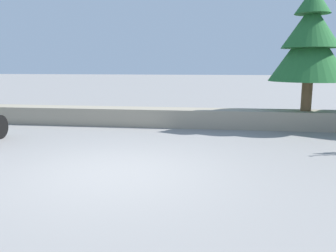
{
  "coord_description": "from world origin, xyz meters",
  "views": [
    {
      "loc": [
        1.76,
        -5.71,
        1.9
      ],
      "look_at": [
        0.8,
        1.2,
        0.65
      ],
      "focal_mm": 36.9,
      "sensor_mm": 36.0,
      "label": 1
    }
  ],
  "objects": [
    {
      "name": "ground_plane",
      "position": [
        0.0,
        0.0,
        0.0
      ],
      "size": [
        120.0,
        120.0,
        0.0
      ],
      "primitive_type": "plane",
      "color": "gray"
    },
    {
      "name": "stone_wall",
      "position": [
        0.0,
        4.8,
        0.28
      ],
      "size": [
        36.0,
        0.8,
        0.55
      ],
      "primitive_type": "cube",
      "color": "gray",
      "rests_on": "ground"
    },
    {
      "name": "pine_tree_mid_left",
      "position": [
        4.4,
        4.85,
        2.53
      ],
      "size": [
        2.25,
        2.25,
        3.5
      ],
      "color": "brown",
      "rests_on": "stone_wall"
    }
  ]
}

